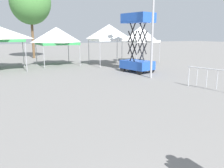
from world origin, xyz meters
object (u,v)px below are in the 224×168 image
(canopy_tent_far_right, at_px, (141,34))
(canopy_tent_right_of_center, at_px, (109,33))
(scissor_lift, at_px, (137,55))
(light_pole_near_lift, at_px, (153,1))
(crowd_barrier_by_lift, at_px, (207,75))
(canopy_tent_behind_right, at_px, (57,36))
(tree_behind_tents_center, at_px, (30,2))

(canopy_tent_far_right, bearing_deg, canopy_tent_right_of_center, -171.01)
(scissor_lift, relative_size, light_pole_near_lift, 0.50)
(scissor_lift, relative_size, crowd_barrier_by_lift, 2.02)
(canopy_tent_behind_right, distance_m, canopy_tent_far_right, 7.95)
(tree_behind_tents_center, bearing_deg, scissor_lift, -69.52)
(canopy_tent_behind_right, bearing_deg, canopy_tent_far_right, -9.74)
(canopy_tent_far_right, relative_size, light_pole_near_lift, 0.42)
(canopy_tent_right_of_center, bearing_deg, canopy_tent_far_right, 8.99)
(canopy_tent_far_right, bearing_deg, tree_behind_tents_center, 135.39)
(canopy_tent_far_right, xyz_separation_m, tree_behind_tents_center, (-8.81, 8.69, 3.47))
(crowd_barrier_by_lift, bearing_deg, tree_behind_tents_center, 105.01)
(tree_behind_tents_center, bearing_deg, canopy_tent_behind_right, -82.43)
(canopy_tent_far_right, distance_m, scissor_lift, 6.48)
(canopy_tent_behind_right, height_order, tree_behind_tents_center, tree_behind_tents_center)
(light_pole_near_lift, distance_m, crowd_barrier_by_lift, 5.50)
(light_pole_near_lift, bearing_deg, canopy_tent_far_right, 61.61)
(canopy_tent_behind_right, height_order, canopy_tent_far_right, canopy_tent_far_right)
(canopy_tent_far_right, height_order, tree_behind_tents_center, tree_behind_tents_center)
(canopy_tent_behind_right, distance_m, light_pole_near_lift, 9.86)
(canopy_tent_far_right, bearing_deg, canopy_tent_behind_right, 170.26)
(light_pole_near_lift, distance_m, tree_behind_tents_center, 16.96)
(canopy_tent_far_right, height_order, scissor_lift, scissor_lift)
(canopy_tent_far_right, distance_m, crowd_barrier_by_lift, 12.01)
(light_pole_near_lift, bearing_deg, scissor_lift, 79.45)
(crowd_barrier_by_lift, bearing_deg, canopy_tent_behind_right, 109.11)
(canopy_tent_far_right, xyz_separation_m, scissor_lift, (-3.63, -5.18, -1.44))
(scissor_lift, bearing_deg, crowd_barrier_by_lift, -88.19)
(canopy_tent_behind_right, height_order, light_pole_near_lift, light_pole_near_lift)
(canopy_tent_right_of_center, distance_m, light_pole_near_lift, 7.20)
(light_pole_near_lift, height_order, crowd_barrier_by_lift, light_pole_near_lift)
(canopy_tent_behind_right, distance_m, crowd_barrier_by_lift, 13.55)
(canopy_tent_behind_right, relative_size, scissor_lift, 0.81)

